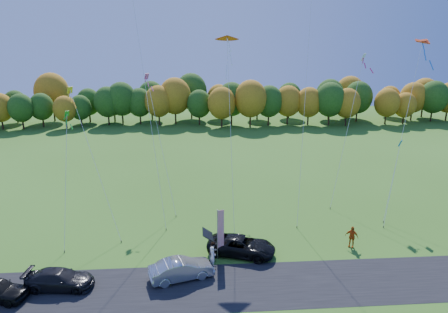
{
  "coord_description": "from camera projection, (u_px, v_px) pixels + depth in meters",
  "views": [
    {
      "loc": [
        -2.58,
        -29.28,
        17.04
      ],
      "look_at": [
        0.0,
        6.0,
        7.0
      ],
      "focal_mm": 32.0,
      "sensor_mm": 36.0,
      "label": 1
    }
  ],
  "objects": [
    {
      "name": "kite_parafoil_rainbow",
      "position": [
        404.0,
        127.0,
        41.02
      ],
      "size": [
        7.73,
        8.54,
        17.83
      ],
      "color": "#4C3F33",
      "rests_on": "ground"
    },
    {
      "name": "tree_line",
      "position": [
        207.0,
        126.0,
        85.7
      ],
      "size": [
        116.0,
        12.0,
        10.0
      ],
      "primitive_type": null,
      "color": "#1E4711",
      "rests_on": "ground"
    },
    {
      "name": "kite_diamond_pink",
      "position": [
        161.0,
        143.0,
        41.99
      ],
      "size": [
        3.61,
        7.47,
        14.25
      ],
      "color": "#4C3F33",
      "rests_on": "ground"
    },
    {
      "name": "person_tailgate_a",
      "position": [
        213.0,
        257.0,
        31.34
      ],
      "size": [
        0.5,
        0.69,
        1.77
      ],
      "primitive_type": "imported",
      "rotation": [
        0.0,
        0.0,
        1.7
      ],
      "color": "silver",
      "rests_on": "ground"
    },
    {
      "name": "kite_parafoil_orange",
      "position": [
        307.0,
        65.0,
        39.84
      ],
      "size": [
        5.52,
        12.19,
        30.32
      ],
      "color": "#4C3F33",
      "rests_on": "ground"
    },
    {
      "name": "feather_flag",
      "position": [
        220.0,
        229.0,
        32.08
      ],
      "size": [
        0.57,
        0.19,
        4.4
      ],
      "color": "#999999",
      "rests_on": "ground"
    },
    {
      "name": "ground",
      "position": [
        229.0,
        258.0,
        32.93
      ],
      "size": [
        160.0,
        160.0,
        0.0
      ],
      "primitive_type": "plane",
      "color": "#336019"
    },
    {
      "name": "person_east",
      "position": [
        352.0,
        237.0,
        34.44
      ],
      "size": [
        1.2,
        1.0,
        1.93
      ],
      "primitive_type": "imported",
      "rotation": [
        0.0,
        0.0,
        -0.57
      ],
      "color": "#B94B11",
      "rests_on": "ground"
    },
    {
      "name": "kite_diamond_white",
      "position": [
        347.0,
        130.0,
        43.9
      ],
      "size": [
        5.7,
        7.45,
        16.37
      ],
      "color": "#4C3F33",
      "rests_on": "ground"
    },
    {
      "name": "person_tailgate_b",
      "position": [
        213.0,
        252.0,
        31.97
      ],
      "size": [
        1.08,
        1.11,
        1.8
      ],
      "primitive_type": "imported",
      "rotation": [
        0.0,
        0.0,
        0.9
      ],
      "color": "gray",
      "rests_on": "ground"
    },
    {
      "name": "kite_delta_red",
      "position": [
        229.0,
        88.0,
        37.76
      ],
      "size": [
        2.39,
        8.58,
        18.94
      ],
      "color": "#4C3F33",
      "rests_on": "ground"
    },
    {
      "name": "kite_diamond_blue_low",
      "position": [
        392.0,
        184.0,
        38.88
      ],
      "size": [
        2.95,
        3.77,
        8.14
      ],
      "color": "#4C3F33",
      "rests_on": "ground"
    },
    {
      "name": "kite_diamond_yellow",
      "position": [
        95.0,
        164.0,
        35.9
      ],
      "size": [
        5.14,
        5.53,
        13.58
      ],
      "color": "#4C3F33",
      "rests_on": "ground"
    },
    {
      "name": "kite_diamond_green",
      "position": [
        66.0,
        177.0,
        35.29
      ],
      "size": [
        1.05,
        6.84,
        11.33
      ],
      "color": "#4C3F33",
      "rests_on": "ground"
    },
    {
      "name": "silver_sedan",
      "position": [
        181.0,
        269.0,
        29.83
      ],
      "size": [
        5.06,
        2.98,
        1.58
      ],
      "primitive_type": "imported",
      "rotation": [
        0.0,
        0.0,
        1.86
      ],
      "color": "#ACACB1",
      "rests_on": "ground"
    },
    {
      "name": "black_suv",
      "position": [
        242.0,
        246.0,
        33.28
      ],
      "size": [
        6.19,
        4.32,
        1.57
      ],
      "primitive_type": "imported",
      "rotation": [
        0.0,
        0.0,
        1.23
      ],
      "color": "black",
      "rests_on": "ground"
    },
    {
      "name": "dark_truck_a",
      "position": [
        60.0,
        279.0,
        28.7
      ],
      "size": [
        5.01,
        2.39,
        1.41
      ],
      "primitive_type": "imported",
      "rotation": [
        0.0,
        0.0,
        1.49
      ],
      "color": "black",
      "rests_on": "ground"
    },
    {
      "name": "kite_delta_blue",
      "position": [
        145.0,
        82.0,
        38.86
      ],
      "size": [
        5.38,
        11.24,
        27.67
      ],
      "color": "#4C3F33",
      "rests_on": "ground"
    },
    {
      "name": "asphalt_strip",
      "position": [
        234.0,
        286.0,
        29.09
      ],
      "size": [
        90.0,
        6.0,
        0.01
      ],
      "primitive_type": "cube",
      "color": "black",
      "rests_on": "ground"
    }
  ]
}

